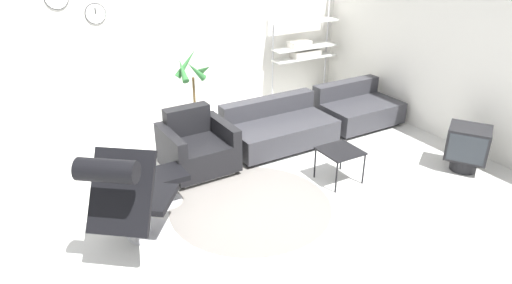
% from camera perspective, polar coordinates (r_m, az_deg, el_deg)
% --- Properties ---
extents(ground_plane, '(12.00, 12.00, 0.00)m').
position_cam_1_polar(ground_plane, '(5.18, -0.59, -7.63)').
color(ground_plane, silver).
extents(wall_back, '(12.00, 0.09, 2.80)m').
position_cam_1_polar(wall_back, '(7.14, -12.33, 13.32)').
color(wall_back, silver).
rests_on(wall_back, ground_plane).
extents(wall_right, '(0.06, 12.00, 2.80)m').
position_cam_1_polar(wall_right, '(6.77, 25.12, 10.91)').
color(wall_right, silver).
rests_on(wall_right, ground_plane).
extents(round_rug, '(1.81, 1.81, 0.01)m').
position_cam_1_polar(round_rug, '(5.13, -0.69, -7.91)').
color(round_rug, slate).
rests_on(round_rug, ground_plane).
extents(lounge_chair, '(1.02, 1.11, 1.17)m').
position_cam_1_polar(lounge_chair, '(4.21, -15.78, -5.98)').
color(lounge_chair, '#BCBCC1').
rests_on(lounge_chair, ground_plane).
extents(ottoman, '(0.47, 0.40, 0.37)m').
position_cam_1_polar(ottoman, '(5.15, -11.39, -4.75)').
color(ottoman, '#BCBCC1').
rests_on(ottoman, ground_plane).
extents(armchair_red, '(0.85, 0.81, 0.77)m').
position_cam_1_polar(armchair_red, '(5.78, -7.39, -0.84)').
color(armchair_red, silver).
rests_on(armchair_red, ground_plane).
extents(couch_low, '(1.50, 0.87, 0.62)m').
position_cam_1_polar(couch_low, '(6.43, 2.76, 1.61)').
color(couch_low, black).
rests_on(couch_low, ground_plane).
extents(couch_second, '(1.20, 0.86, 0.62)m').
position_cam_1_polar(couch_second, '(7.31, 12.46, 4.00)').
color(couch_second, black).
rests_on(couch_second, ground_plane).
extents(side_table, '(0.45, 0.45, 0.41)m').
position_cam_1_polar(side_table, '(5.53, 10.48, -1.37)').
color(side_table, black).
rests_on(side_table, ground_plane).
extents(crt_television, '(0.62, 0.64, 0.58)m').
position_cam_1_polar(crt_television, '(6.28, 24.89, -0.50)').
color(crt_television, black).
rests_on(crt_television, ground_plane).
extents(potted_plant, '(0.47, 0.46, 1.22)m').
position_cam_1_polar(potted_plant, '(6.86, -7.69, 4.92)').
color(potted_plant, silver).
rests_on(potted_plant, ground_plane).
extents(shelf_unit, '(1.20, 0.28, 1.68)m').
position_cam_1_polar(shelf_unit, '(8.09, 5.98, 11.79)').
color(shelf_unit, '#BCBCC1').
rests_on(shelf_unit, ground_plane).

